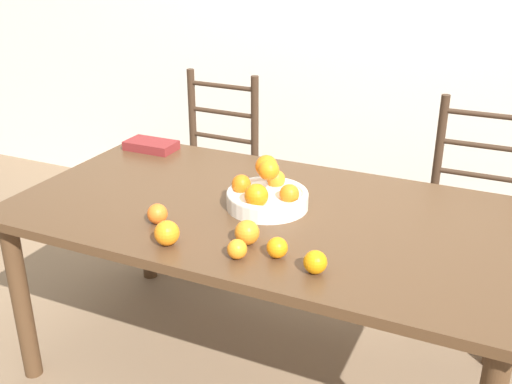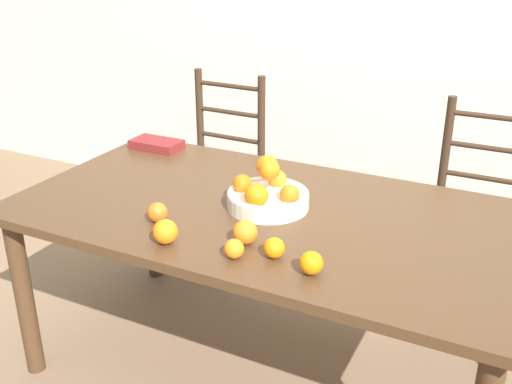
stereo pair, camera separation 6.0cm
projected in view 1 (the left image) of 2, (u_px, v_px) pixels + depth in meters
name	position (u px, v px, depth m)	size (l,w,h in m)	color
ground_plane	(265.00, 368.00, 2.45)	(12.00, 12.00, 0.00)	#7F664C
wall_back	(381.00, 3.00, 3.20)	(8.00, 0.06, 2.60)	silver
dining_table	(266.00, 228.00, 2.19)	(1.83, 0.99, 0.72)	#4C331E
fruit_bowl	(266.00, 193.00, 2.15)	(0.30, 0.30, 0.19)	silver
orange_loose_0	(157.00, 214.00, 2.04)	(0.07, 0.07, 0.07)	orange
orange_loose_1	(247.00, 232.00, 1.90)	(0.08, 0.08, 0.08)	orange
orange_loose_2	(167.00, 233.00, 1.89)	(0.08, 0.08, 0.08)	orange
orange_loose_3	(315.00, 262.00, 1.74)	(0.07, 0.07, 0.07)	orange
orange_loose_4	(277.00, 248.00, 1.82)	(0.07, 0.07, 0.07)	orange
orange_loose_5	(237.00, 249.00, 1.82)	(0.06, 0.06, 0.06)	orange
chair_left	(211.00, 172.00, 3.16)	(0.43, 0.41, 0.98)	#382619
chair_right	(471.00, 217.00, 2.65)	(0.42, 0.40, 0.98)	#382619
book_stack	(151.00, 145.00, 2.75)	(0.23, 0.13, 0.04)	maroon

